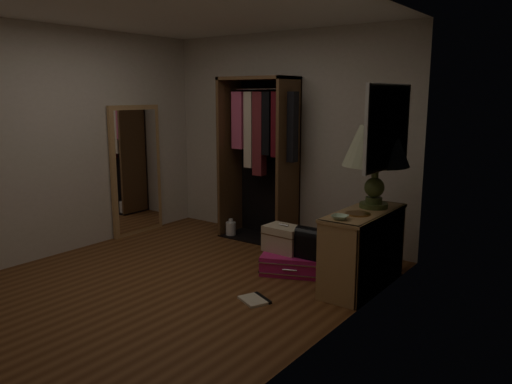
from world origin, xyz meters
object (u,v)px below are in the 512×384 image
black_bag (310,242)px  table_lamp (376,148)px  console_bookshelf (364,247)px  pink_suitcase (293,263)px  train_case (284,238)px  open_wardrobe (262,144)px  white_jug (231,229)px  floor_mirror (136,170)px

black_bag → table_lamp: table_lamp is taller
console_bookshelf → black_bag: (-0.55, -0.10, -0.03)m
console_bookshelf → pink_suitcase: bearing=-172.9°
console_bookshelf → train_case: (-0.88, -0.09, -0.05)m
open_wardrobe → train_case: size_ratio=4.93×
white_jug → black_bag: bearing=-22.5°
floor_mirror → table_lamp: size_ratio=2.12×
console_bookshelf → table_lamp: 0.96m
floor_mirror → pink_suitcase: 2.60m
console_bookshelf → table_lamp: size_ratio=1.40×
console_bookshelf → white_jug: size_ratio=4.77×
open_wardrobe → pink_suitcase: (1.00, -0.82, -1.12)m
pink_suitcase → white_jug: white_jug is taller
console_bookshelf → white_jug: bearing=165.3°
table_lamp → white_jug: table_lamp is taller
open_wardrobe → white_jug: size_ratio=8.74×
console_bookshelf → train_case: size_ratio=2.69×
table_lamp → black_bag: bearing=-154.7°
console_bookshelf → white_jug: 2.22m
black_bag → table_lamp: (0.55, 0.26, 0.97)m
pink_suitcase → train_case: bearing=153.8°
black_bag → floor_mirror: bearing=177.6°
console_bookshelf → white_jug: (-2.13, 0.56, -0.29)m
open_wardrobe → black_bag: size_ratio=6.44×
console_bookshelf → pink_suitcase: 0.81m
train_case → black_bag: bearing=0.0°
console_bookshelf → floor_mirror: size_ratio=0.66×
floor_mirror → black_bag: size_ratio=5.34×
train_case → console_bookshelf: bearing=7.7°
console_bookshelf → floor_mirror: 3.27m
black_bag → white_jug: 1.73m
console_bookshelf → pink_suitcase: size_ratio=1.42×
open_wardrobe → table_lamp: bearing=-17.9°
floor_mirror → white_jug: (1.11, 0.60, -0.75)m
open_wardrobe → black_bag: (1.20, -0.83, -0.86)m
table_lamp → train_case: bearing=-164.3°
white_jug → train_case: bearing=-27.2°
floor_mirror → black_bag: (2.69, -0.06, -0.49)m
floor_mirror → white_jug: 1.47m
table_lamp → white_jug: (-2.13, 0.40, -1.24)m
white_jug → open_wardrobe: bearing=24.2°
floor_mirror → black_bag: bearing=-1.2°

